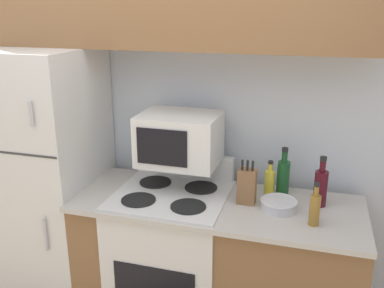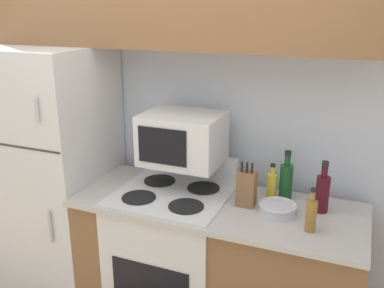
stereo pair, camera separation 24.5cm
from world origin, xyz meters
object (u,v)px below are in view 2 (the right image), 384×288
(bottle_vinegar, at_px, (311,214))
(bottle_wine_red, at_px, (322,192))
(stove, at_px, (173,256))
(bottle_wine_green, at_px, (286,180))
(microwave, at_px, (183,138))
(bottle_cooking_spray, at_px, (272,185))
(knife_block, at_px, (246,188))
(refrigerator, at_px, (55,175))
(bowl, at_px, (278,209))

(bottle_vinegar, height_order, bottle_wine_red, bottle_wine_red)
(stove, relative_size, bottle_wine_red, 3.63)
(bottle_wine_green, bearing_deg, stove, -161.78)
(microwave, distance_m, bottle_cooking_spray, 0.61)
(knife_block, distance_m, bottle_vinegar, 0.42)
(stove, relative_size, microwave, 2.28)
(stove, relative_size, bottle_wine_green, 3.63)
(microwave, relative_size, bottle_cooking_spray, 2.17)
(refrigerator, xyz_separation_m, bottle_wine_green, (1.58, 0.17, 0.15))
(bowl, height_order, bottle_vinegar, bottle_vinegar)
(refrigerator, xyz_separation_m, bottle_vinegar, (1.77, -0.18, 0.12))
(bowl, bearing_deg, refrigerator, 178.11)
(refrigerator, xyz_separation_m, bowl, (1.58, -0.05, 0.06))
(bottle_wine_red, bearing_deg, microwave, 179.87)
(bowl, distance_m, bottle_vinegar, 0.24)
(bottle_vinegar, bearing_deg, stove, 170.98)
(bottle_wine_red, xyz_separation_m, bottle_wine_green, (-0.22, 0.10, 0.00))
(refrigerator, height_order, knife_block, refrigerator)
(bowl, relative_size, bottle_wine_green, 0.70)
(stove, distance_m, bowl, 0.80)
(microwave, xyz_separation_m, bottle_wine_green, (0.63, 0.10, -0.21))
(stove, height_order, microwave, microwave)
(bottle_wine_green, bearing_deg, microwave, -171.28)
(bottle_wine_red, bearing_deg, bowl, -150.11)
(microwave, bearing_deg, bottle_vinegar, -16.99)
(knife_block, bearing_deg, microwave, 168.70)
(bottle_wine_green, bearing_deg, bowl, -89.75)
(bottle_wine_red, bearing_deg, knife_block, -168.27)
(knife_block, bearing_deg, bottle_vinegar, -23.04)
(microwave, bearing_deg, stove, -100.05)
(microwave, bearing_deg, bottle_cooking_spray, 6.64)
(microwave, xyz_separation_m, bottle_cooking_spray, (0.55, 0.06, -0.24))
(bowl, bearing_deg, knife_block, 168.13)
(bottle_wine_green, bearing_deg, bottle_cooking_spray, -157.33)
(stove, relative_size, knife_block, 4.07)
(bowl, bearing_deg, bottle_vinegar, -32.63)
(refrigerator, distance_m, bowl, 1.58)
(refrigerator, height_order, stove, refrigerator)
(bottle_wine_red, xyz_separation_m, bottle_cooking_spray, (-0.30, 0.07, -0.03))
(bottle_vinegar, height_order, bottle_wine_green, bottle_wine_green)
(bottle_vinegar, distance_m, bottle_wine_green, 0.40)
(bottle_vinegar, distance_m, bottle_cooking_spray, 0.42)
(stove, height_order, knife_block, knife_block)
(stove, height_order, bottle_wine_red, bottle_wine_red)
(refrigerator, distance_m, knife_block, 1.39)
(microwave, distance_m, bottle_wine_red, 0.88)
(refrigerator, distance_m, stove, 1.02)
(bottle_wine_red, distance_m, bottle_wine_green, 0.24)
(refrigerator, bearing_deg, microwave, 4.56)
(refrigerator, distance_m, microwave, 1.02)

